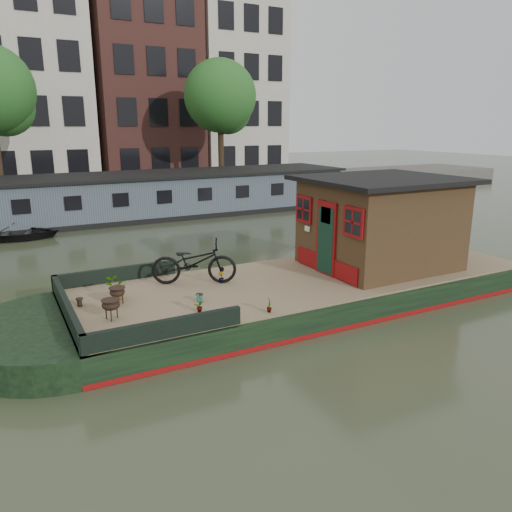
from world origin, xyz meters
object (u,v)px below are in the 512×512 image
potted_plant_a (199,303)px  brazier_front (111,310)px  cabin (380,222)px  bicycle (194,262)px  brazier_rear (118,296)px  dinghy (11,230)px

potted_plant_a → brazier_front: bearing=165.2°
cabin → bicycle: size_ratio=1.95×
potted_plant_a → brazier_rear: (-1.39, 1.21, 0.01)m
potted_plant_a → dinghy: bearing=103.6°
brazier_rear → potted_plant_a: bearing=-41.2°
cabin → bicycle: bearing=170.3°
cabin → dinghy: (-8.67, 11.50, -1.51)m
bicycle → potted_plant_a: bicycle is taller
bicycle → brazier_front: bicycle is taller
potted_plant_a → dinghy: (-3.02, 12.51, -0.47)m
brazier_front → potted_plant_a: bearing=-14.8°
cabin → dinghy: cabin is taller
cabin → brazier_rear: (-7.05, 0.20, -1.03)m
bicycle → brazier_front: 2.73m
cabin → brazier_rear: bearing=178.3°
bicycle → brazier_rear: size_ratio=5.12×
bicycle → potted_plant_a: bearing=-174.6°
bicycle → brazier_rear: bearing=131.8°
potted_plant_a → brazier_rear: bearing=138.8°
cabin → brazier_rear: 7.12m
brazier_rear → dinghy: bearing=98.2°
cabin → brazier_front: size_ratio=9.52×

